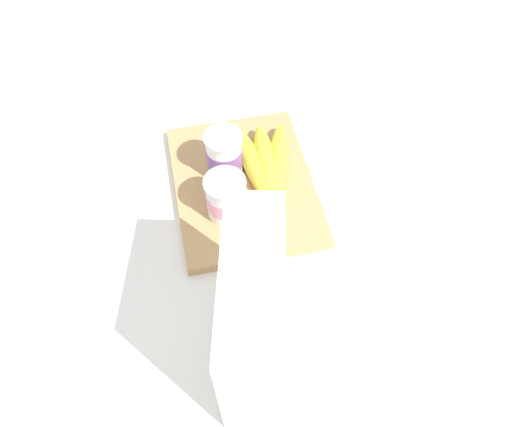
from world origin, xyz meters
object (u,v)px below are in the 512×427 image
yogurt_cup_back (224,156)px  banana_bunch (266,164)px  cereal_box (253,320)px  yogurt_cup_front (226,198)px  cutting_board (244,185)px

yogurt_cup_back → banana_bunch: yogurt_cup_back is taller
cereal_box → yogurt_cup_back: bearing=-169.5°
yogurt_cup_front → yogurt_cup_back: (0.09, -0.01, 0.01)m
yogurt_cup_front → yogurt_cup_back: bearing=-8.5°
yogurt_cup_back → cereal_box: bearing=176.7°
cereal_box → yogurt_cup_front: size_ratio=3.15×
yogurt_cup_front → yogurt_cup_back: yogurt_cup_back is taller
yogurt_cup_back → banana_bunch: (-0.01, -0.07, -0.03)m
cutting_board → yogurt_cup_back: bearing=46.0°
cereal_box → yogurt_cup_front: 0.26m
cutting_board → cereal_box: cereal_box is taller
cutting_board → banana_bunch: 0.06m
yogurt_cup_front → yogurt_cup_back: 0.09m
cutting_board → banana_bunch: bearing=-70.1°
cereal_box → banana_bunch: size_ratio=1.35×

